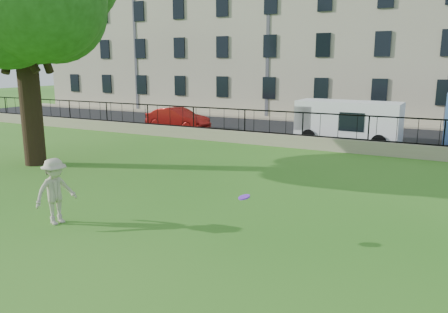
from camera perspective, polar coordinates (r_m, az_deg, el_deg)
The scene contains 10 objects.
ground at distance 10.66m, azimuth -9.46°, elevation -9.86°, with size 120.00×120.00×0.00m, color #2D751C.
retaining_wall at distance 21.10m, azimuth 10.16°, elevation 1.88°, with size 50.00×0.40×0.60m, color tan.
iron_railing at distance 20.97m, azimuth 10.24°, elevation 4.18°, with size 50.00×0.05×1.13m.
street at distance 25.62m, azimuth 13.21°, elevation 2.85°, with size 60.00×9.00×0.01m, color black.
sidewalk at distance 30.64m, azimuth 15.58°, elevation 4.29°, with size 60.00×1.40×0.12m, color tan.
building_row at distance 36.09m, azimuth 18.11°, elevation 16.17°, with size 56.40×10.40×13.80m.
man at distance 11.65m, azimuth -21.15°, elevation -4.27°, with size 1.08×0.62×1.68m, color #BEB69A.
frisbee at distance 9.79m, azimuth 2.64°, elevation -5.32°, with size 0.27×0.27×0.03m, color #7527DD.
red_sedan at distance 26.83m, azimuth -6.08°, elevation 4.92°, with size 1.40×4.02×1.32m, color #A31714.
white_van at distance 22.91m, azimuth 15.89°, elevation 4.32°, with size 5.03×1.96×2.11m, color white.
Camera 1 is at (5.96, -7.91, 3.94)m, focal length 35.00 mm.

